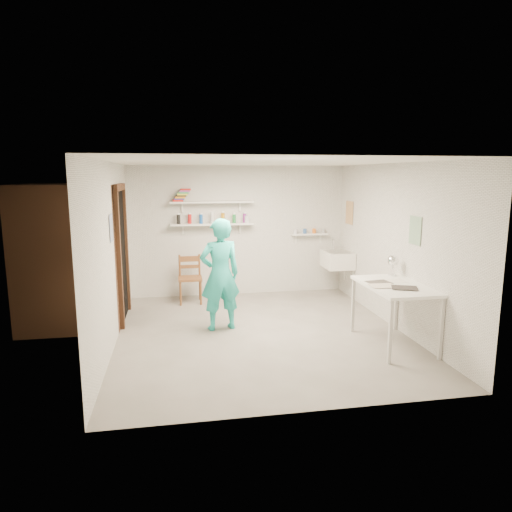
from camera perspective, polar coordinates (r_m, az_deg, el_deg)
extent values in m
cube|color=slate|center=(6.62, 0.62, -9.67)|extent=(4.00, 4.50, 0.02)
cube|color=silver|center=(6.24, 0.66, 11.75)|extent=(4.00, 4.50, 0.02)
cube|color=silver|center=(8.53, -2.20, 3.15)|extent=(4.00, 0.02, 2.40)
cube|color=silver|center=(4.17, 6.47, -4.28)|extent=(4.00, 0.02, 2.40)
cube|color=silver|center=(6.27, -17.73, 0.15)|extent=(0.02, 4.50, 2.40)
cube|color=silver|center=(6.98, 17.09, 1.16)|extent=(0.02, 4.50, 2.40)
cube|color=black|center=(7.33, -16.44, 0.01)|extent=(0.02, 0.90, 2.00)
cube|color=brown|center=(7.43, -21.90, 0.22)|extent=(1.40, 1.50, 2.10)
cube|color=brown|center=(7.22, -16.70, 8.25)|extent=(0.06, 1.05, 0.10)
cube|color=brown|center=(6.83, -16.72, -0.70)|extent=(0.06, 0.10, 2.00)
cube|color=brown|center=(7.81, -15.91, 0.65)|extent=(0.06, 0.10, 2.00)
cube|color=white|center=(8.33, -5.50, 3.98)|extent=(1.50, 0.22, 0.03)
cube|color=white|center=(8.30, -5.55, 6.73)|extent=(1.50, 0.22, 0.03)
cube|color=white|center=(8.74, 6.69, 2.73)|extent=(0.70, 0.14, 0.03)
cube|color=#334C7F|center=(6.27, -17.64, 3.39)|extent=(0.01, 0.28, 0.36)
cube|color=#995933|center=(8.56, 11.58, 5.33)|extent=(0.01, 0.34, 0.42)
cube|color=#3F724C|center=(6.45, 19.27, 3.03)|extent=(0.01, 0.30, 0.38)
cube|color=white|center=(8.49, 10.14, -0.45)|extent=(0.48, 0.60, 0.30)
imported|color=#27C5B9|center=(6.59, -4.52, -2.33)|extent=(0.66, 0.50, 1.63)
cylinder|color=#FADFAA|center=(6.76, -4.37, 0.32)|extent=(0.29, 0.09, 0.29)
cube|color=brown|center=(8.10, -8.23, -2.79)|extent=(0.41, 0.39, 0.88)
cube|color=white|center=(6.33, 16.82, -7.05)|extent=(0.74, 1.24, 0.82)
sphere|color=silver|center=(6.70, 16.75, -0.54)|extent=(0.15, 0.15, 0.15)
cylinder|color=black|center=(8.29, -9.66, 4.55)|extent=(0.06, 0.06, 0.17)
cylinder|color=red|center=(8.30, -8.28, 4.59)|extent=(0.06, 0.06, 0.17)
cylinder|color=blue|center=(8.30, -6.89, 4.63)|extent=(0.06, 0.06, 0.17)
cylinder|color=white|center=(8.32, -5.51, 4.67)|extent=(0.06, 0.06, 0.17)
cylinder|color=orange|center=(8.34, -4.14, 4.70)|extent=(0.06, 0.06, 0.17)
cylinder|color=#268C3F|center=(8.36, -2.77, 4.73)|extent=(0.06, 0.06, 0.17)
cylinder|color=#8C268C|center=(8.39, -1.41, 4.75)|extent=(0.06, 0.06, 0.17)
cube|color=red|center=(8.27, -9.73, 6.82)|extent=(0.18, 0.14, 0.03)
cube|color=#1933A5|center=(8.27, -9.60, 7.02)|extent=(0.18, 0.14, 0.03)
cube|color=orange|center=(8.26, -9.46, 7.22)|extent=(0.18, 0.14, 0.03)
cube|color=black|center=(8.26, -9.33, 7.42)|extent=(0.18, 0.14, 0.03)
cube|color=yellow|center=(8.26, -9.19, 7.61)|extent=(0.18, 0.14, 0.03)
cube|color=#338C4C|center=(8.26, -9.06, 7.81)|extent=(0.18, 0.14, 0.03)
cube|color=#8C3F8C|center=(8.26, -8.92, 8.01)|extent=(0.18, 0.14, 0.03)
cube|color=red|center=(8.26, -8.79, 8.21)|extent=(0.18, 0.14, 0.03)
cylinder|color=silver|center=(8.67, 5.40, 3.09)|extent=(0.07, 0.07, 0.09)
cylinder|color=#335999|center=(8.71, 6.27, 3.11)|extent=(0.07, 0.07, 0.09)
cylinder|color=orange|center=(8.75, 7.13, 3.12)|extent=(0.07, 0.07, 0.09)
cylinder|color=#999999|center=(8.79, 7.99, 3.14)|extent=(0.07, 0.07, 0.09)
cube|color=silver|center=(6.22, 17.01, -3.40)|extent=(0.30, 0.22, 0.00)
cube|color=#4C4742|center=(6.22, 17.02, -3.37)|extent=(0.30, 0.22, 0.00)
cube|color=beige|center=(6.22, 17.02, -3.33)|extent=(0.30, 0.22, 0.00)
cube|color=#383330|center=(6.22, 17.02, -3.30)|extent=(0.30, 0.22, 0.00)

